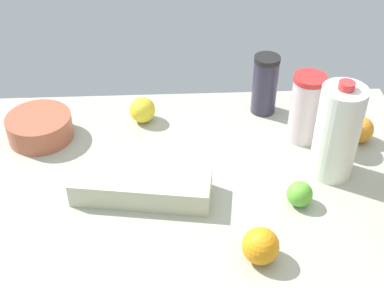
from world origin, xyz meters
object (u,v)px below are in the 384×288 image
(mixing_bowl, at_px, (40,127))
(orange_beside_bowl, at_px, (261,246))
(milk_jug, at_px, (337,133))
(lime_by_jug, at_px, (300,194))
(shaker_bottle, at_px, (265,85))
(lemon_far_back, at_px, (142,110))
(egg_carton, at_px, (142,186))
(orange_loose, at_px, (360,129))
(tumbler_cup, at_px, (306,108))

(mixing_bowl, relative_size, orange_beside_bowl, 2.22)
(milk_jug, relative_size, mixing_bowl, 1.50)
(orange_beside_bowl, bearing_deg, milk_jug, -128.90)
(mixing_bowl, distance_m, lime_by_jug, 0.71)
(shaker_bottle, xyz_separation_m, lime_by_jug, (-0.02, 0.39, -0.06))
(shaker_bottle, bearing_deg, lemon_far_back, 5.50)
(egg_carton, xyz_separation_m, orange_loose, (-0.58, -0.19, 0.01))
(tumbler_cup, relative_size, shaker_bottle, 1.10)
(milk_jug, height_order, orange_beside_bowl, milk_jug)
(mixing_bowl, xyz_separation_m, shaker_bottle, (-0.62, -0.10, 0.05))
(tumbler_cup, height_order, lemon_far_back, tumbler_cup)
(egg_carton, bearing_deg, milk_jug, -163.23)
(milk_jug, height_order, mixing_bowl, milk_jug)
(orange_loose, bearing_deg, orange_beside_bowl, 50.35)
(milk_jug, height_order, lemon_far_back, milk_jug)
(lime_by_jug, distance_m, lemon_far_back, 0.51)
(orange_beside_bowl, bearing_deg, lemon_far_back, -63.62)
(lemon_far_back, bearing_deg, lime_by_jug, 136.25)
(orange_beside_bowl, distance_m, lemon_far_back, 0.57)
(milk_jug, bearing_deg, orange_loose, -131.19)
(shaker_bottle, height_order, lime_by_jug, shaker_bottle)
(egg_carton, distance_m, lemon_far_back, 0.31)
(egg_carton, relative_size, orange_loose, 4.52)
(tumbler_cup, relative_size, orange_loose, 2.69)
(egg_carton, relative_size, lime_by_jug, 5.37)
(mixing_bowl, relative_size, lemon_far_back, 2.39)
(orange_beside_bowl, bearing_deg, tumbler_cup, -113.19)
(egg_carton, relative_size, lemon_far_back, 4.47)
(tumbler_cup, bearing_deg, lemon_far_back, -13.34)
(tumbler_cup, distance_m, mixing_bowl, 0.71)
(tumbler_cup, bearing_deg, lime_by_jug, 76.43)
(egg_carton, bearing_deg, orange_loose, -152.88)
(orange_loose, bearing_deg, lime_by_jug, 48.02)
(milk_jug, relative_size, lime_by_jug, 4.31)
(milk_jug, distance_m, tumbler_cup, 0.15)
(milk_jug, relative_size, egg_carton, 0.80)
(egg_carton, bearing_deg, lemon_far_back, -80.06)
(lemon_far_back, bearing_deg, egg_carton, 91.03)
(tumbler_cup, height_order, lime_by_jug, tumbler_cup)
(tumbler_cup, bearing_deg, mixing_bowl, -3.06)
(lime_by_jug, xyz_separation_m, orange_beside_bowl, (0.12, 0.16, 0.01))
(mixing_bowl, height_order, lime_by_jug, mixing_bowl)
(shaker_bottle, height_order, lemon_far_back, shaker_bottle)
(shaker_bottle, height_order, orange_loose, shaker_bottle)
(shaker_bottle, xyz_separation_m, lemon_far_back, (0.35, 0.03, -0.05))
(lemon_far_back, bearing_deg, shaker_bottle, -174.50)
(lemon_far_back, bearing_deg, orange_beside_bowl, 116.38)
(egg_carton, height_order, lemon_far_back, lemon_far_back)
(lime_by_jug, bearing_deg, orange_beside_bowl, 54.09)
(shaker_bottle, height_order, orange_beside_bowl, shaker_bottle)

